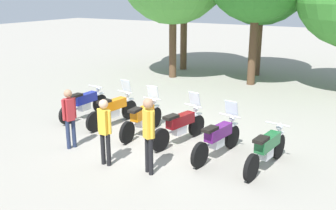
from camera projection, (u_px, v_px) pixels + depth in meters
ground_plane at (159, 139)px, 10.97m from camera, size 80.00×80.00×0.00m
motorcycle_0 at (85, 103)px, 12.71m from camera, size 0.62×2.19×0.99m
motorcycle_1 at (113, 109)px, 12.02m from camera, size 0.65×2.19×1.37m
motorcycle_2 at (142, 118)px, 11.21m from camera, size 0.62×2.19×1.37m
motorcycle_3 at (180, 125)px, 10.56m from camera, size 0.77×2.16×1.37m
motorcycle_4 at (218, 138)px, 9.66m from camera, size 0.70×2.18×1.37m
motorcycle_5 at (267, 149)px, 9.01m from camera, size 0.67×2.18×0.99m
person_0 at (69, 114)px, 10.08m from camera, size 0.27×0.40×1.64m
person_1 at (105, 127)px, 9.06m from camera, size 0.40×0.22×1.67m
person_2 at (149, 130)px, 8.59m from camera, size 0.39×0.33×1.83m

